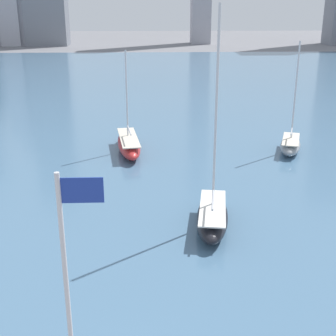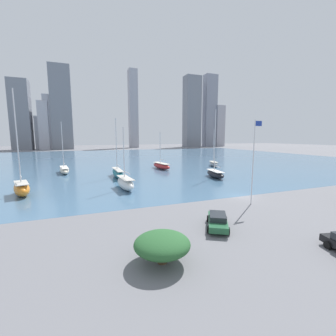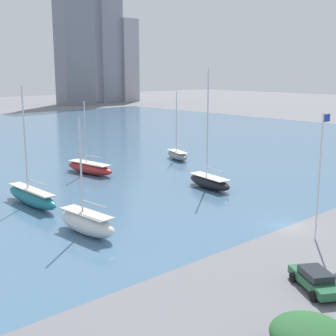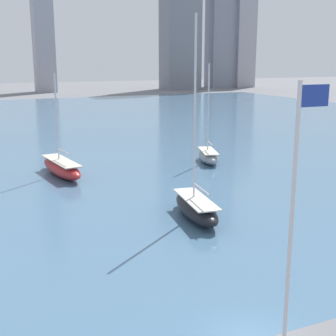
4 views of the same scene
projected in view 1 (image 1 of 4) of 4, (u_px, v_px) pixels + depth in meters
harbor_water at (145, 93)px, 85.43m from camera, size 180.00×140.00×0.00m
sailboat_gray at (290, 144)px, 51.89m from camera, size 4.12×6.99×11.99m
sailboat_black at (212, 215)px, 34.55m from camera, size 3.44×8.17×15.84m
sailboat_red at (129, 144)px, 51.75m from camera, size 3.63×10.06×11.05m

